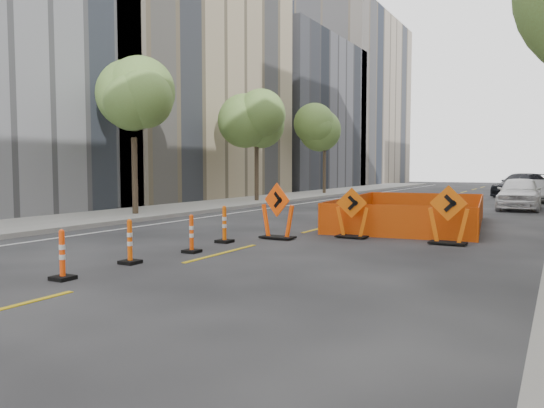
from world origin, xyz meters
The scene contains 19 objects.
ground_plane centered at (0.00, 0.00, 0.00)m, with size 140.00×140.00×0.00m, color black.
sidewalk_left centered at (-9.00, 12.00, 0.07)m, with size 4.00×90.00×0.15m, color gray.
bld_left_c centered at (-17.00, 20.80, 13.00)m, with size 12.00×18.00×26.00m, color tan.
bld_left_d centered at (-17.00, 39.20, 7.00)m, with size 12.00×16.00×14.00m, color #4C4C51.
bld_left_e centered at (-17.00, 55.60, 10.00)m, with size 12.00×20.00×20.00m, color gray.
tree_l_b centered at (-8.40, 10.00, 4.53)m, with size 2.80×2.80×5.95m.
tree_l_c centered at (-8.40, 20.00, 4.53)m, with size 2.80×2.80×5.95m.
tree_l_d centered at (-8.40, 30.00, 4.53)m, with size 2.80×2.80×5.95m.
channelizer_3 centered at (-0.90, 0.08, 0.47)m, with size 0.37×0.37×0.94m, color #FF450A, non-canonical shape.
channelizer_4 centered at (-0.97, 1.90, 0.48)m, with size 0.38×0.38×0.97m, color #DA4F09, non-canonical shape.
channelizer_5 centered at (-0.71, 3.72, 0.47)m, with size 0.37×0.37×0.94m, color #DC4209, non-canonical shape.
channelizer_6 centered at (-0.97, 5.54, 0.51)m, with size 0.40×0.40×1.02m, color #D85409, non-canonical shape.
chevron_sign_left centered at (-0.05, 6.92, 0.81)m, with size 1.08×0.65×1.62m, color #FB4B0A, non-canonical shape.
chevron_sign_center centered at (1.78, 8.13, 0.74)m, with size 0.99×0.59×1.48m, color #DF5809, non-canonical shape.
chevron_sign_right centered at (4.50, 8.11, 0.80)m, with size 1.07×0.64×1.60m, color #E65B09, non-canonical shape.
safety_fence centered at (2.46, 12.52, 0.49)m, with size 4.57×7.79×0.97m, color #F6550C, non-canonical shape.
parked_car_near centered at (5.33, 22.08, 0.81)m, with size 1.91×4.76×1.62m, color white.
parked_car_mid centered at (5.72, 28.58, 0.66)m, with size 1.40×4.02×1.33m, color gray.
parked_car_far centered at (4.71, 34.04, 0.83)m, with size 2.31×5.69×1.65m, color black.
Camera 1 is at (7.13, -6.54, 2.08)m, focal length 35.00 mm.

